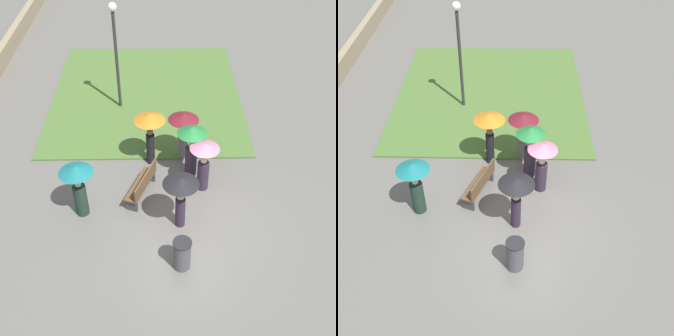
{
  "view_description": "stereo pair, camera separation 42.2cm",
  "coord_description": "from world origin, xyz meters",
  "views": [
    {
      "loc": [
        8.28,
        -0.69,
        9.39
      ],
      "look_at": [
        -1.69,
        -0.5,
        0.78
      ],
      "focal_mm": 45.0,
      "sensor_mm": 36.0,
      "label": 1
    },
    {
      "loc": [
        8.28,
        -0.27,
        9.39
      ],
      "look_at": [
        -1.69,
        -0.5,
        0.78
      ],
      "focal_mm": 45.0,
      "sensor_mm": 36.0,
      "label": 2
    }
  ],
  "objects": [
    {
      "name": "ground_plane",
      "position": [
        0.0,
        0.0,
        0.0
      ],
      "size": [
        90.0,
        90.0,
        0.0
      ],
      "primitive_type": "plane",
      "color": "#66635E"
    },
    {
      "name": "crowd_person_green",
      "position": [
        -2.29,
        0.26,
        1.26
      ],
      "size": [
        0.95,
        0.95,
        1.92
      ],
      "rotation": [
        0.0,
        0.0,
        1.83
      ],
      "color": "#2D2333",
      "rests_on": "ground_plane"
    },
    {
      "name": "crowd_person_pink",
      "position": [
        -1.61,
        0.6,
        1.15
      ],
      "size": [
        0.92,
        0.92,
        1.79
      ],
      "rotation": [
        0.0,
        0.0,
        2.47
      ],
      "color": "#2D2333",
      "rests_on": "ground_plane"
    },
    {
      "name": "crowd_person_maroon",
      "position": [
        -3.21,
        0.04,
        1.23
      ],
      "size": [
        1.03,
        1.03,
        1.78
      ],
      "rotation": [
        0.0,
        0.0,
        0.35
      ],
      "color": "slate",
      "rests_on": "ground_plane"
    },
    {
      "name": "crowd_person_teal",
      "position": [
        -0.57,
        -3.1,
        1.2
      ],
      "size": [
        0.98,
        0.98,
        1.84
      ],
      "rotation": [
        0.0,
        0.0,
        5.12
      ],
      "color": "#1E3328",
      "rests_on": "ground_plane"
    },
    {
      "name": "park_bench",
      "position": [
        -1.3,
        -1.3,
        0.46
      ],
      "size": [
        1.68,
        0.98,
        0.9
      ],
      "rotation": [
        0.0,
        0.0,
        -0.37
      ],
      "color": "brown",
      "rests_on": "ground_plane"
    },
    {
      "name": "lamp_post",
      "position": [
        -6.47,
        -2.36,
        2.74
      ],
      "size": [
        0.32,
        0.32,
        4.24
      ],
      "color": "#2D2D30",
      "rests_on": "ground_plane"
    },
    {
      "name": "crowd_person_black",
      "position": [
        -0.05,
        -0.18,
        1.34
      ],
      "size": [
        1.02,
        1.02,
        1.81
      ],
      "rotation": [
        0.0,
        0.0,
        5.53
      ],
      "color": "#2D2333",
      "rests_on": "ground_plane"
    },
    {
      "name": "trash_bin",
      "position": [
        1.44,
        -0.2,
        0.49
      ],
      "size": [
        0.5,
        0.5,
        0.97
      ],
      "color": "#4C4C51",
      "rests_on": "ground_plane"
    },
    {
      "name": "crowd_person_orange",
      "position": [
        -2.94,
        -1.07,
        1.49
      ],
      "size": [
        1.02,
        1.02,
        1.97
      ],
      "rotation": [
        0.0,
        0.0,
        2.77
      ],
      "color": "black",
      "rests_on": "ground_plane"
    },
    {
      "name": "lawn_patch_near",
      "position": [
        -7.42,
        -1.31,
        0.03
      ],
      "size": [
        8.74,
        7.83,
        0.06
      ],
      "color": "#4C7033",
      "rests_on": "ground_plane"
    }
  ]
}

